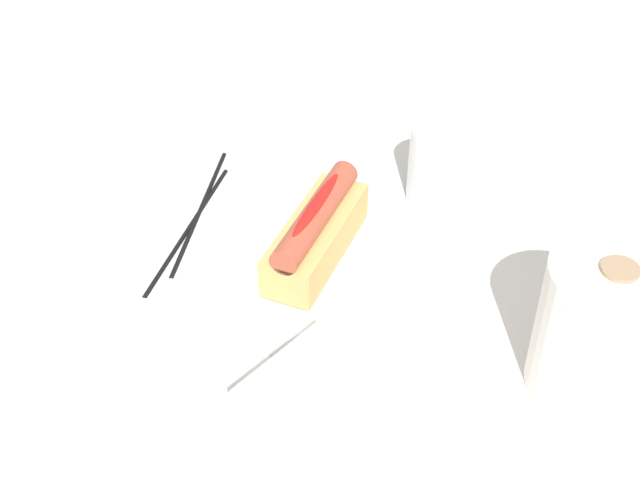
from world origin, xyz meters
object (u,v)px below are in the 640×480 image
object	(u,v)px
chopstick_near	(188,227)
chopstick_far	(200,209)
hotdog_front	(320,234)
water_glass	(440,165)
paper_towel_roll	(603,330)
napkin_box	(300,443)
serving_bowl	(320,268)

from	to	relation	value
chopstick_near	chopstick_far	xyz separation A→B (m)	(-0.03, -0.01, 0.00)
chopstick_near	hotdog_front	bearing A→B (deg)	75.75
water_glass	paper_towel_roll	bearing A→B (deg)	58.90
napkin_box	chopstick_far	distance (m)	0.39
chopstick_far	water_glass	bearing A→B (deg)	104.54
serving_bowl	napkin_box	size ratio (longest dim) A/B	1.50
serving_bowl	hotdog_front	bearing A→B (deg)	-63.43
chopstick_far	hotdog_front	bearing A→B (deg)	58.12
paper_towel_roll	chopstick_far	xyz separation A→B (m)	(0.03, -0.44, -0.06)
hotdog_front	paper_towel_roll	bearing A→B (deg)	98.31
serving_bowl	water_glass	size ratio (longest dim) A/B	2.50
water_glass	chopstick_near	xyz separation A→B (m)	(0.21, -0.18, -0.04)
serving_bowl	water_glass	bearing A→B (deg)	174.52
serving_bowl	chopstick_near	distance (m)	0.16
hotdog_front	napkin_box	world-z (taller)	napkin_box
hotdog_front	water_glass	size ratio (longest dim) A/B	1.75
chopstick_near	water_glass	bearing A→B (deg)	118.03
water_glass	napkin_box	world-z (taller)	napkin_box
hotdog_front	chopstick_far	distance (m)	0.18
hotdog_front	water_glass	bearing A→B (deg)	174.52
napkin_box	water_glass	bearing A→B (deg)	-158.34
napkin_box	chopstick_near	size ratio (longest dim) A/B	0.68
water_glass	napkin_box	size ratio (longest dim) A/B	0.60
serving_bowl	paper_towel_roll	xyz separation A→B (m)	(-0.04, 0.26, 0.05)
water_glass	hotdog_front	bearing A→B (deg)	-5.48
paper_towel_roll	hotdog_front	bearing A→B (deg)	-81.69
serving_bowl	chopstick_far	distance (m)	0.17
water_glass	chopstick_far	distance (m)	0.26
chopstick_near	paper_towel_roll	bearing A→B (deg)	76.49
paper_towel_roll	chopstick_far	size ratio (longest dim) A/B	0.61
water_glass	chopstick_far	bearing A→B (deg)	-46.91
chopstick_near	napkin_box	bearing A→B (deg)	36.60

